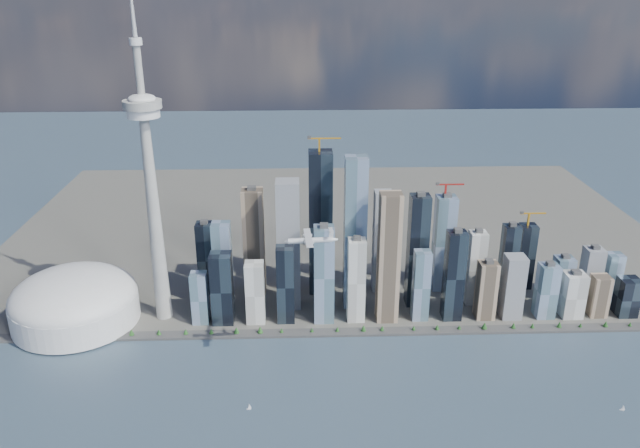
{
  "coord_description": "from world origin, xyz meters",
  "views": [
    {
      "loc": [
        -72.86,
        -601.75,
        530.37
      ],
      "look_at": [
        -43.46,
        260.0,
        184.12
      ],
      "focal_mm": 35.0,
      "sensor_mm": 36.0,
      "label": 1
    }
  ],
  "objects_px": {
    "needle_tower": "(151,182)",
    "dome_stadium": "(74,301)",
    "sailboat_west": "(249,407)",
    "sailboat_east": "(623,408)",
    "airplane": "(311,240)"
  },
  "relations": [
    {
      "from": "needle_tower",
      "to": "sailboat_west",
      "type": "height_order",
      "value": "needle_tower"
    },
    {
      "from": "sailboat_west",
      "to": "sailboat_east",
      "type": "distance_m",
      "value": 489.06
    },
    {
      "from": "needle_tower",
      "to": "sailboat_west",
      "type": "distance_m",
      "value": 370.19
    },
    {
      "from": "needle_tower",
      "to": "airplane",
      "type": "xyz_separation_m",
      "value": [
        240.86,
        -167.38,
        -26.41
      ]
    },
    {
      "from": "sailboat_west",
      "to": "airplane",
      "type": "bearing_deg",
      "value": 33.81
    },
    {
      "from": "needle_tower",
      "to": "sailboat_east",
      "type": "xyz_separation_m",
      "value": [
        645.83,
        -259.91,
        -232.9
      ]
    },
    {
      "from": "needle_tower",
      "to": "dome_stadium",
      "type": "distance_m",
      "value": 241.4
    },
    {
      "from": "sailboat_west",
      "to": "needle_tower",
      "type": "bearing_deg",
      "value": 115.52
    },
    {
      "from": "dome_stadium",
      "to": "sailboat_east",
      "type": "distance_m",
      "value": 825.42
    },
    {
      "from": "needle_tower",
      "to": "sailboat_east",
      "type": "bearing_deg",
      "value": -21.92
    },
    {
      "from": "airplane",
      "to": "sailboat_west",
      "type": "height_order",
      "value": "airplane"
    },
    {
      "from": "airplane",
      "to": "sailboat_east",
      "type": "xyz_separation_m",
      "value": [
        404.96,
        -92.54,
        -206.49
      ]
    },
    {
      "from": "airplane",
      "to": "sailboat_west",
      "type": "xyz_separation_m",
      "value": [
        -83.74,
        -73.77,
        -206.4
      ]
    },
    {
      "from": "needle_tower",
      "to": "dome_stadium",
      "type": "bearing_deg",
      "value": -175.91
    },
    {
      "from": "dome_stadium",
      "to": "sailboat_west",
      "type": "bearing_deg",
      "value": -37.88
    }
  ]
}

